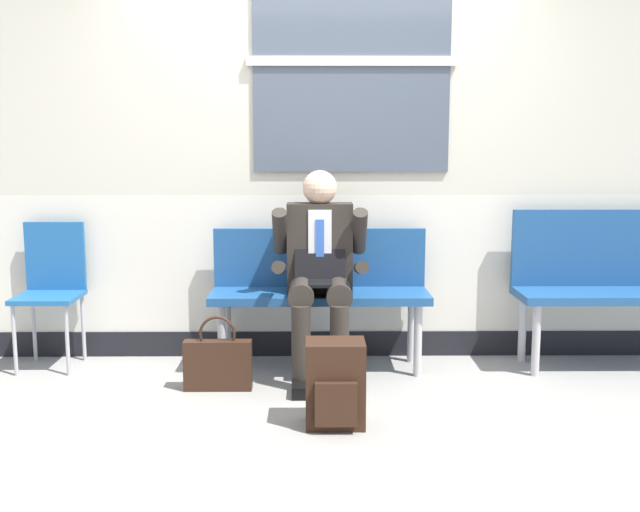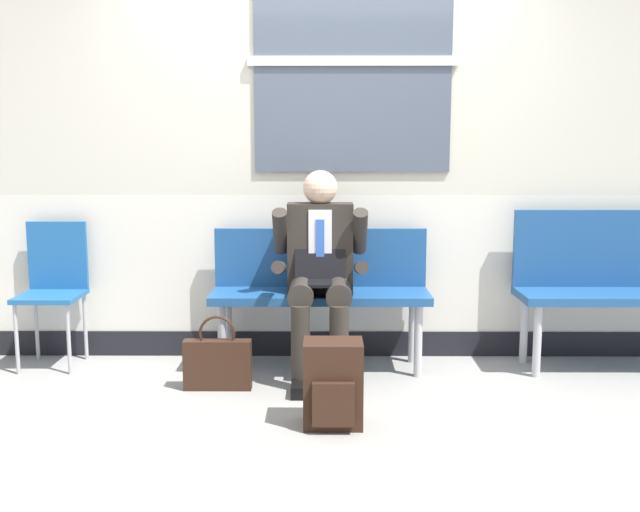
{
  "view_description": "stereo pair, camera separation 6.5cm",
  "coord_description": "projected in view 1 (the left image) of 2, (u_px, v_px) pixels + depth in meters",
  "views": [
    {
      "loc": [
        -0.04,
        -4.14,
        1.41
      ],
      "look_at": [
        -0.0,
        0.18,
        0.75
      ],
      "focal_mm": 41.71,
      "sensor_mm": 36.0,
      "label": 1
    },
    {
      "loc": [
        0.03,
        -4.14,
        1.41
      ],
      "look_at": [
        -0.0,
        0.18,
        0.75
      ],
      "focal_mm": 41.71,
      "sensor_mm": 36.0,
      "label": 2
    }
  ],
  "objects": [
    {
      "name": "backpack",
      "position": [
        335.0,
        384.0,
        3.71
      ],
      "size": [
        0.3,
        0.25,
        0.43
      ],
      "color": "#331E14",
      "rests_on": "ground"
    },
    {
      "name": "person_seated",
      "position": [
        320.0,
        268.0,
        4.46
      ],
      "size": [
        0.57,
        0.7,
        1.25
      ],
      "color": "#2D2823",
      "rests_on": "ground"
    },
    {
      "name": "bench_with_person",
      "position": [
        320.0,
        284.0,
        4.67
      ],
      "size": [
        1.35,
        0.42,
        0.87
      ],
      "color": "navy",
      "rests_on": "ground"
    },
    {
      "name": "ground_plane",
      "position": [
        320.0,
        388.0,
        4.31
      ],
      "size": [
        18.0,
        18.0,
        0.0
      ],
      "primitive_type": "plane",
      "color": "gray"
    },
    {
      "name": "handbag",
      "position": [
        218.0,
        363.0,
        4.26
      ],
      "size": [
        0.39,
        0.09,
        0.43
      ],
      "color": "#331E14",
      "rests_on": "ground"
    },
    {
      "name": "station_wall",
      "position": [
        320.0,
        135.0,
        4.81
      ],
      "size": [
        5.11,
        0.17,
        2.92
      ],
      "color": "beige",
      "rests_on": "ground"
    },
    {
      "name": "bench_empty",
      "position": [
        621.0,
        276.0,
        4.69
      ],
      "size": [
        1.34,
        0.42,
        0.99
      ],
      "color": "navy",
      "rests_on": "ground"
    },
    {
      "name": "folding_chair",
      "position": [
        52.0,
        280.0,
        4.71
      ],
      "size": [
        0.38,
        0.38,
        0.91
      ],
      "color": "#1E5999",
      "rests_on": "ground"
    }
  ]
}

